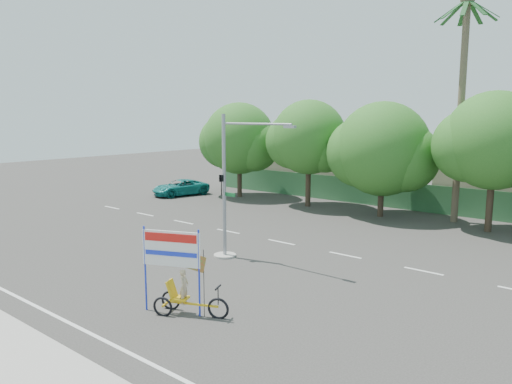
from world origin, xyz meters
The scene contains 12 objects.
ground centered at (0.00, 0.00, 0.00)m, with size 120.00×120.00×0.00m, color #33302D.
sidewalk_near centered at (0.00, -7.50, 0.06)m, with size 50.00×2.40×0.12m, color gray.
fence centered at (0.00, 21.50, 1.00)m, with size 38.00×0.08×2.00m, color #336B3D.
building_left centered at (-10.00, 26.00, 2.00)m, with size 12.00×8.00×4.00m, color #BCAF96.
tree_far_left centered at (-14.05, 18.00, 4.76)m, with size 7.14×6.00×7.96m.
tree_left centered at (-7.05, 18.00, 5.06)m, with size 6.66×5.60×8.07m.
tree_center centered at (-1.05, 18.00, 4.47)m, with size 7.62×6.40×7.85m.
tree_right centered at (5.95, 18.00, 5.24)m, with size 6.90×5.80×8.36m.
palm_short centered at (3.50, 19.50, 8.86)m, with size 3.73×3.79×14.45m.
traffic_signal centered at (-2.20, 3.98, 2.92)m, with size 4.72×1.10×7.00m.
trike_billboard centered at (1.25, -2.24, 1.26)m, with size 2.95×1.52×3.14m.
pickup_truck centered at (-18.40, 15.23, 0.68)m, with size 2.26×4.91×1.36m, color #117773.
Camera 1 is at (14.04, -13.40, 6.99)m, focal length 35.00 mm.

